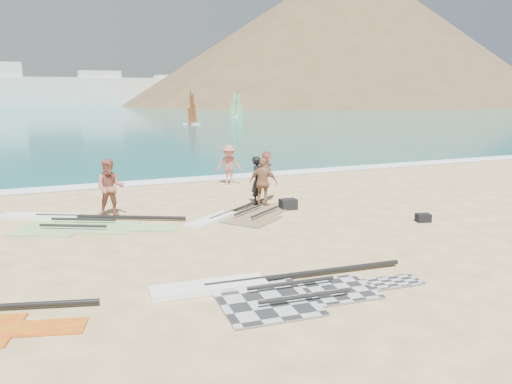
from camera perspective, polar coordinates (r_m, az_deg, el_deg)
name	(u,v)px	position (r m, az deg, el deg)	size (l,w,h in m)	color
ground	(339,260)	(12.59, 9.49, -7.62)	(300.00, 300.00, 0.00)	#E5C286
sea	(69,107)	(142.21, -20.56, 9.09)	(300.00, 240.00, 0.06)	#0D5E5E
surf_line	(198,180)	(23.58, -6.65, 1.41)	(300.00, 1.20, 0.04)	white
far_town	(6,90)	(160.27, -26.70, 10.41)	(160.00, 8.00, 12.00)	white
headland_main	(347,104)	(167.28, 10.40, 9.87)	(143.00, 143.00, 45.00)	brown
headland_minor	(413,102)	(196.24, 17.48, 9.74)	(70.00, 70.00, 28.00)	brown
rig_grey	(269,289)	(10.52, 1.47, -11.08)	(5.81, 2.48, 0.20)	#262729
rig_green	(70,222)	(16.77, -20.53, -3.20)	(5.63, 4.18, 0.20)	#64C427
rig_orange	(240,215)	(16.52, -1.85, -2.67)	(4.86, 3.83, 0.20)	#FF470D
gear_bag_near	(288,204)	(17.55, 3.69, -1.40)	(0.58, 0.42, 0.37)	black
gear_bag_far	(423,218)	(16.72, 18.56, -2.81)	(0.44, 0.31, 0.27)	black
person_wetsuit	(258,180)	(18.18, 0.20, 1.33)	(0.64, 0.42, 1.77)	black
beachgoer_left	(110,188)	(17.10, -16.33, 0.47)	(0.93, 0.73, 1.92)	#A05649
beachgoer_mid	(229,165)	(22.12, -3.11, 3.13)	(1.14, 0.66, 1.77)	#AE6154
beachgoer_back	(263,183)	(17.72, 0.84, 1.07)	(1.04, 0.43, 1.77)	#9A6645
beachgoer_right	(266,168)	(21.92, 1.19, 2.73)	(1.40, 0.45, 1.51)	#965347
windsurfer_centre	(192,115)	(62.67, -7.31, 8.76)	(2.23, 2.28, 4.19)	white
windsurfer_right	(236,110)	(79.27, -2.26, 9.39)	(2.30, 2.41, 4.19)	white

